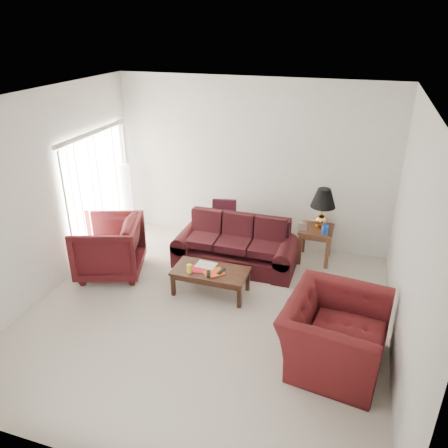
% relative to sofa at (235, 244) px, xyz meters
% --- Properties ---
extents(floor, '(5.00, 5.00, 0.00)m').
position_rel_sofa_xyz_m(floor, '(-0.00, -1.44, -0.42)').
color(floor, beige).
rests_on(floor, ground).
extents(blinds, '(0.10, 2.00, 2.16)m').
position_rel_sofa_xyz_m(blinds, '(-2.42, -0.14, 0.66)').
color(blinds, silver).
rests_on(blinds, ground).
extents(sofa, '(2.03, 0.89, 0.83)m').
position_rel_sofa_xyz_m(sofa, '(0.00, 0.00, 0.00)').
color(sofa, black).
rests_on(sofa, ground).
extents(throw_pillow, '(0.46, 0.30, 0.45)m').
position_rel_sofa_xyz_m(throw_pillow, '(-0.41, 0.68, 0.27)').
color(throw_pillow, black).
rests_on(throw_pillow, sofa).
extents(end_table, '(0.62, 0.62, 0.61)m').
position_rel_sofa_xyz_m(end_table, '(1.27, 0.62, -0.11)').
color(end_table, '#502B1B').
rests_on(end_table, ground).
extents(table_lamp, '(0.42, 0.42, 0.70)m').
position_rel_sofa_xyz_m(table_lamp, '(1.33, 0.67, 0.55)').
color(table_lamp, gold).
rests_on(table_lamp, end_table).
extents(clock, '(0.13, 0.05, 0.13)m').
position_rel_sofa_xyz_m(clock, '(1.05, 0.47, 0.26)').
color(clock, silver).
rests_on(clock, end_table).
extents(blue_canister, '(0.12, 0.12, 0.18)m').
position_rel_sofa_xyz_m(blue_canister, '(1.42, 0.42, 0.29)').
color(blue_canister, '#1A43AB').
rests_on(blue_canister, end_table).
extents(picture_frame, '(0.15, 0.18, 0.05)m').
position_rel_sofa_xyz_m(picture_frame, '(1.15, 0.80, 0.28)').
color(picture_frame, silver).
rests_on(picture_frame, end_table).
extents(floor_lamp, '(0.25, 0.25, 1.42)m').
position_rel_sofa_xyz_m(floor_lamp, '(-2.33, 0.59, 0.30)').
color(floor_lamp, white).
rests_on(floor_lamp, ground).
extents(armchair_left, '(1.31, 1.29, 0.95)m').
position_rel_sofa_xyz_m(armchair_left, '(-1.90, -0.84, 0.06)').
color(armchair_left, '#3D0E11').
rests_on(armchair_left, ground).
extents(armchair_right, '(1.31, 1.45, 0.85)m').
position_rel_sofa_xyz_m(armchair_right, '(1.79, -1.86, 0.01)').
color(armchair_right, '#491113').
rests_on(armchair_right, ground).
extents(coffee_table, '(1.25, 0.84, 0.40)m').
position_rel_sofa_xyz_m(coffee_table, '(-0.12, -0.90, -0.21)').
color(coffee_table, black).
rests_on(coffee_table, ground).
extents(magazine_red, '(0.31, 0.25, 0.02)m').
position_rel_sofa_xyz_m(magazine_red, '(-0.33, -0.94, -0.01)').
color(magazine_red, red).
rests_on(magazine_red, coffee_table).
extents(magazine_white, '(0.31, 0.24, 0.02)m').
position_rel_sofa_xyz_m(magazine_white, '(-0.23, -0.79, -0.01)').
color(magazine_white, silver).
rests_on(magazine_white, coffee_table).
extents(magazine_orange, '(0.38, 0.37, 0.02)m').
position_rel_sofa_xyz_m(magazine_orange, '(-0.04, -0.97, -0.01)').
color(magazine_orange, '#D54B19').
rests_on(magazine_orange, coffee_table).
extents(remote_a, '(0.11, 0.20, 0.02)m').
position_rel_sofa_xyz_m(remote_a, '(-0.09, -1.06, 0.01)').
color(remote_a, black).
rests_on(remote_a, coffee_table).
extents(remote_b, '(0.09, 0.18, 0.02)m').
position_rel_sofa_xyz_m(remote_b, '(0.06, -0.91, 0.01)').
color(remote_b, black).
rests_on(remote_b, coffee_table).
extents(yellow_glass, '(0.09, 0.09, 0.13)m').
position_rel_sofa_xyz_m(yellow_glass, '(-0.40, -1.06, 0.05)').
color(yellow_glass, yellow).
rests_on(yellow_glass, coffee_table).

